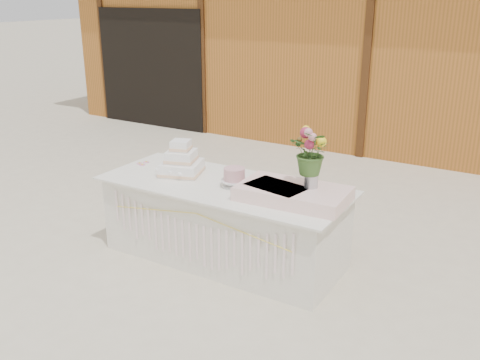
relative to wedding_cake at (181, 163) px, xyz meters
name	(u,v)px	position (x,y,z in m)	size (l,w,h in m)	color
ground	(224,257)	(0.52, -0.04, -0.89)	(80.00, 80.00, 0.00)	beige
barn	(403,39)	(0.51, 5.96, 0.79)	(12.60, 4.60, 3.30)	#AA5F23
cake_table	(224,222)	(0.52, -0.04, -0.50)	(2.40, 1.00, 0.77)	white
wedding_cake	(181,163)	(0.00, 0.00, 0.00)	(0.48, 0.48, 0.34)	white
pink_cake_stand	(234,176)	(0.64, -0.04, -0.02)	(0.25, 0.25, 0.18)	silver
satin_runner	(293,193)	(1.25, -0.07, -0.06)	(0.94, 0.54, 0.12)	#FBD1CA
flower_vase	(311,178)	(1.38, 0.01, 0.08)	(0.12, 0.12, 0.16)	#B7B7BC
bouquet	(313,147)	(1.38, 0.01, 0.36)	(0.36, 0.31, 0.40)	#3A5F26
loose_flowers	(140,165)	(-0.53, -0.02, -0.11)	(0.13, 0.31, 0.02)	pink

